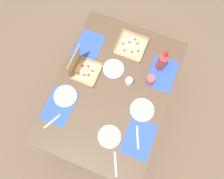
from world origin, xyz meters
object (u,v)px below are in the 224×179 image
(plate_far_left, at_px, (142,110))
(cup_dark, at_px, (129,82))
(pizza_box_corner_right, at_px, (131,46))
(plate_near_left, at_px, (114,69))
(soda_bottle, at_px, (162,62))
(cup_spare, at_px, (150,80))
(plate_near_right, at_px, (110,137))
(pizza_box_edge_far, at_px, (84,69))
(plate_far_right, at_px, (65,96))

(plate_far_left, bearing_deg, cup_dark, 46.09)
(pizza_box_corner_right, xyz_separation_m, plate_near_left, (-0.30, 0.08, -0.00))
(plate_far_left, relative_size, soda_bottle, 0.71)
(plate_far_left, xyz_separation_m, cup_spare, (0.29, 0.03, 0.05))
(pizza_box_corner_right, xyz_separation_m, plate_near_right, (-0.94, -0.14, -0.00))
(pizza_box_edge_far, xyz_separation_m, plate_near_right, (-0.51, -0.48, -0.04))
(plate_near_right, relative_size, cup_dark, 2.45)
(plate_near_right, xyz_separation_m, cup_dark, (0.56, 0.02, 0.03))
(plate_near_right, distance_m, cup_spare, 0.66)
(pizza_box_edge_far, distance_m, soda_bottle, 0.77)
(plate_near_right, relative_size, plate_far_right, 0.95)
(pizza_box_corner_right, height_order, plate_near_right, pizza_box_corner_right)
(plate_near_left, bearing_deg, cup_spare, -89.75)
(plate_near_left, relative_size, plate_far_left, 0.92)
(pizza_box_edge_far, bearing_deg, cup_dark, -83.83)
(plate_far_left, bearing_deg, soda_bottle, -1.92)
(pizza_box_corner_right, relative_size, plate_far_right, 1.32)
(pizza_box_edge_far, bearing_deg, cup_spare, -78.16)
(cup_dark, bearing_deg, plate_near_right, -177.52)
(plate_far_left, xyz_separation_m, cup_dark, (0.21, 0.21, 0.03))
(pizza_box_corner_right, distance_m, cup_spare, 0.43)
(pizza_box_corner_right, height_order, cup_dark, cup_dark)
(plate_near_left, height_order, cup_dark, cup_dark)
(pizza_box_corner_right, bearing_deg, cup_dark, -162.82)
(soda_bottle, bearing_deg, cup_dark, 140.44)
(plate_far_left, distance_m, cup_spare, 0.30)
(plate_near_left, distance_m, cup_dark, 0.21)
(cup_spare, bearing_deg, plate_near_right, 165.78)
(plate_near_right, xyz_separation_m, cup_spare, (0.64, -0.16, 0.05))
(plate_near_right, distance_m, plate_far_right, 0.58)
(plate_near_right, xyz_separation_m, plate_far_right, (0.20, 0.54, 0.00))
(soda_bottle, relative_size, cup_spare, 2.94)
(soda_bottle, bearing_deg, pizza_box_edge_far, 115.43)
(pizza_box_corner_right, relative_size, cup_dark, 3.42)
(pizza_box_edge_far, xyz_separation_m, plate_near_left, (0.13, -0.27, -0.04))
(pizza_box_corner_right, distance_m, cup_dark, 0.40)
(plate_near_left, distance_m, plate_far_left, 0.50)
(pizza_box_edge_far, relative_size, plate_near_left, 1.40)
(pizza_box_corner_right, height_order, cup_spare, cup_spare)
(pizza_box_corner_right, distance_m, plate_far_left, 0.68)
(pizza_box_edge_far, xyz_separation_m, cup_dark, (0.05, -0.46, -0.00))
(plate_near_left, bearing_deg, pizza_box_corner_right, -14.10)
(plate_far_right, relative_size, cup_dark, 2.59)
(pizza_box_edge_far, height_order, cup_dark, pizza_box_edge_far)
(plate_far_right, bearing_deg, plate_near_right, -110.30)
(soda_bottle, bearing_deg, plate_near_right, 166.14)
(plate_far_right, bearing_deg, pizza_box_corner_right, -28.49)
(plate_near_left, relative_size, plate_far_right, 0.95)
(cup_dark, height_order, cup_spare, cup_spare)
(pizza_box_edge_far, distance_m, plate_near_left, 0.30)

